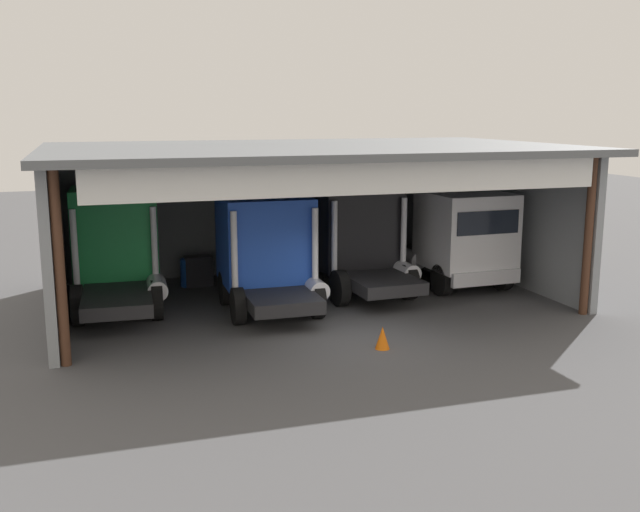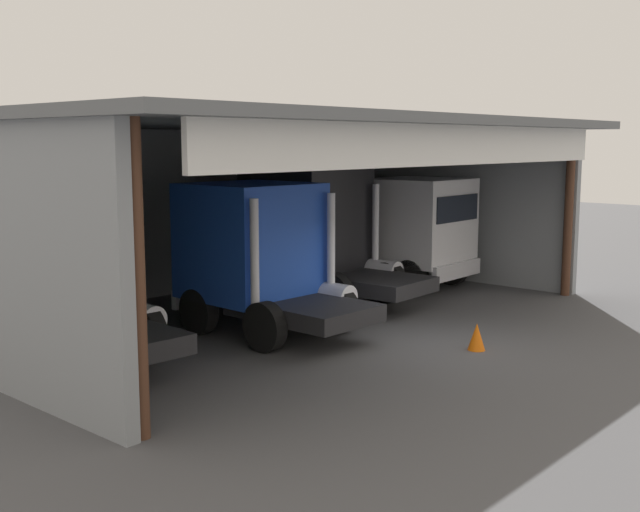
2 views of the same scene
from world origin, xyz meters
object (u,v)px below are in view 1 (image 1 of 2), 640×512
(truck_green_yard_outside, at_px, (116,247))
(truck_black_left_bay, at_px, (355,231))
(truck_blue_center_left_bay, at_px, (267,250))
(oil_drum, at_px, (189,273))
(truck_white_center_right_bay, at_px, (460,237))
(traffic_cone, at_px, (382,338))
(tool_cart, at_px, (199,271))

(truck_green_yard_outside, relative_size, truck_black_left_bay, 1.04)
(truck_blue_center_left_bay, xyz_separation_m, truck_black_left_bay, (3.20, 1.23, 0.21))
(truck_blue_center_left_bay, relative_size, oil_drum, 4.97)
(truck_green_yard_outside, distance_m, truck_blue_center_left_bay, 4.43)
(truck_white_center_right_bay, height_order, traffic_cone, truck_white_center_right_bay)
(traffic_cone, bearing_deg, truck_white_center_right_bay, 46.47)
(truck_black_left_bay, xyz_separation_m, oil_drum, (-5.02, 2.27, -1.51))
(traffic_cone, bearing_deg, tool_cart, 112.36)
(truck_white_center_right_bay, relative_size, tool_cart, 5.12)
(truck_blue_center_left_bay, height_order, truck_black_left_bay, truck_black_left_bay)
(truck_black_left_bay, distance_m, tool_cart, 5.42)
(truck_green_yard_outside, bearing_deg, oil_drum, 43.18)
(truck_white_center_right_bay, height_order, tool_cart, truck_white_center_right_bay)
(truck_black_left_bay, bearing_deg, traffic_cone, -105.99)
(truck_blue_center_left_bay, distance_m, traffic_cone, 5.07)
(truck_blue_center_left_bay, bearing_deg, truck_green_yard_outside, 161.65)
(oil_drum, bearing_deg, truck_green_yard_outside, -139.67)
(tool_cart, bearing_deg, truck_green_yard_outside, -143.48)
(traffic_cone, bearing_deg, oil_drum, 114.13)
(truck_green_yard_outside, bearing_deg, traffic_cone, -42.52)
(truck_blue_center_left_bay, xyz_separation_m, oil_drum, (-1.82, 3.50, -1.30))
(oil_drum, bearing_deg, truck_white_center_right_bay, -18.91)
(tool_cart, bearing_deg, truck_blue_center_left_bay, -66.40)
(truck_black_left_bay, height_order, tool_cart, truck_black_left_bay)
(truck_blue_center_left_bay, relative_size, truck_white_center_right_bay, 0.89)
(truck_black_left_bay, height_order, oil_drum, truck_black_left_bay)
(truck_blue_center_left_bay, relative_size, tool_cart, 4.53)
(truck_green_yard_outside, distance_m, tool_cart, 3.55)
(truck_black_left_bay, relative_size, tool_cart, 4.98)
(truck_white_center_right_bay, bearing_deg, traffic_cone, 44.97)
(truck_green_yard_outside, xyz_separation_m, tool_cart, (2.66, 1.97, -1.31))
(oil_drum, relative_size, tool_cart, 0.91)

